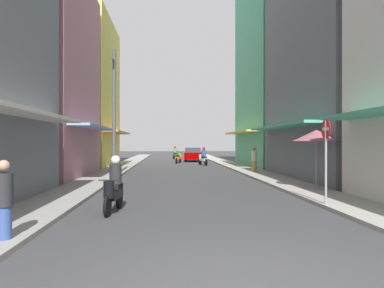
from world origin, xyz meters
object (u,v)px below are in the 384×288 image
at_px(pedestrian_midway, 254,160).
at_px(street_sign_no_entry, 326,150).
at_px(vendor_umbrella, 316,136).
at_px(motorbike_silver, 203,157).
at_px(utility_pole, 114,113).
at_px(pedestrian_far, 4,203).
at_px(parked_car, 193,154).
at_px(motorbike_green, 175,153).
at_px(motorbike_orange, 178,158).
at_px(motorbike_black, 114,187).

bearing_deg(pedestrian_midway, street_sign_no_entry, -93.76).
bearing_deg(vendor_umbrella, motorbike_silver, 99.56).
bearing_deg(street_sign_no_entry, utility_pole, 129.02).
bearing_deg(pedestrian_midway, pedestrian_far, -119.32).
xyz_separation_m(motorbike_silver, street_sign_no_entry, (1.65, -20.28, 1.01)).
bearing_deg(parked_car, motorbike_silver, -86.75).
bearing_deg(pedestrian_far, vendor_umbrella, 37.13).
height_order(motorbike_green, street_sign_no_entry, street_sign_no_entry).
relative_size(motorbike_silver, street_sign_no_entry, 0.66).
bearing_deg(parked_car, motorbike_orange, -115.39).
distance_m(motorbike_green, motorbike_black, 32.86).
distance_m(motorbike_silver, utility_pole, 12.73).
relative_size(pedestrian_far, utility_pole, 0.23).
bearing_deg(motorbike_black, parked_car, 81.32).
bearing_deg(motorbike_orange, motorbike_silver, -58.59).
height_order(pedestrian_midway, street_sign_no_entry, street_sign_no_entry).
xyz_separation_m(parked_car, utility_pole, (-5.61, -17.62, 2.86)).
bearing_deg(pedestrian_far, motorbike_silver, 75.44).
distance_m(motorbike_orange, motorbike_black, 23.98).
bearing_deg(vendor_umbrella, utility_pole, 145.81).
height_order(motorbike_black, utility_pole, utility_pole).
distance_m(vendor_umbrella, street_sign_no_entry, 3.67).
relative_size(motorbike_silver, pedestrian_midway, 1.04).
height_order(motorbike_green, vendor_umbrella, vendor_umbrella).
xyz_separation_m(motorbike_silver, parked_car, (-0.38, 6.77, 0.04)).
bearing_deg(motorbike_green, motorbike_silver, -80.16).
bearing_deg(utility_pole, pedestrian_far, -90.65).
distance_m(motorbike_orange, pedestrian_far, 27.27).
xyz_separation_m(motorbike_green, pedestrian_far, (-4.02, -35.88, 0.10)).
relative_size(parked_car, utility_pole, 0.60).
xyz_separation_m(vendor_umbrella, street_sign_no_entry, (-1.18, -3.44, -0.51)).
height_order(motorbike_silver, utility_pole, utility_pole).
bearing_deg(utility_pole, pedestrian_midway, 16.32).
xyz_separation_m(parked_car, pedestrian_far, (-5.75, -30.41, 0.07)).
height_order(motorbike_green, pedestrian_far, pedestrian_far).
height_order(motorbike_black, parked_car, motorbike_black).
relative_size(utility_pole, street_sign_no_entry, 2.66).
xyz_separation_m(motorbike_black, pedestrian_far, (-1.59, -3.11, 0.10)).
bearing_deg(pedestrian_far, utility_pole, 89.35).
relative_size(parked_car, pedestrian_midway, 2.52).
distance_m(vendor_umbrella, utility_pole, 10.77).
relative_size(motorbike_black, pedestrian_far, 1.12).
relative_size(vendor_umbrella, utility_pole, 0.35).
bearing_deg(pedestrian_midway, vendor_umbrella, -87.29).
xyz_separation_m(motorbike_orange, utility_pole, (-3.97, -14.16, 3.10)).
distance_m(motorbike_orange, utility_pole, 15.03).
height_order(motorbike_orange, motorbike_silver, motorbike_silver).
relative_size(motorbike_black, street_sign_no_entry, 0.68).
relative_size(motorbike_orange, pedestrian_far, 1.08).
distance_m(motorbike_black, pedestrian_far, 3.50).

